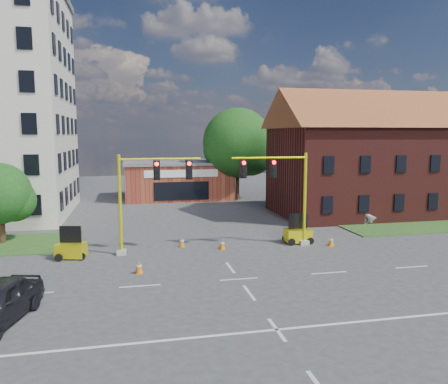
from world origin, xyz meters
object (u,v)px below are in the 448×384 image
(signal_mast_west, at_px, (147,191))
(trailer_west, at_px, (71,249))
(trailer_east, at_px, (298,234))
(pickup_white, at_px, (345,213))
(signal_mast_east, at_px, (282,188))

(signal_mast_west, distance_m, trailer_west, 5.67)
(trailer_east, xyz_separation_m, pickup_white, (6.69, 6.18, 0.12))
(trailer_west, height_order, pickup_white, trailer_west)
(signal_mast_east, bearing_deg, trailer_east, 21.24)
(trailer_west, xyz_separation_m, trailer_east, (14.73, 0.74, 0.02))
(trailer_east, relative_size, pickup_white, 0.37)
(signal_mast_east, height_order, trailer_east, signal_mast_east)
(trailer_west, bearing_deg, trailer_east, 16.11)
(signal_mast_east, relative_size, trailer_west, 3.28)
(signal_mast_west, height_order, trailer_east, signal_mast_west)
(trailer_west, bearing_deg, pickup_white, 31.14)
(trailer_west, bearing_deg, signal_mast_east, 14.02)
(signal_mast_east, bearing_deg, trailer_west, -179.20)
(signal_mast_east, xyz_separation_m, pickup_white, (8.12, 6.74, -3.18))
(signal_mast_west, relative_size, trailer_west, 3.28)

